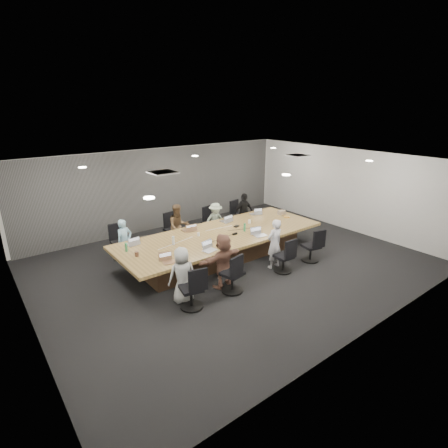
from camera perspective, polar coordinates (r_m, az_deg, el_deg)
floor at (r=9.80m, az=1.43°, el=-6.43°), size 10.00×8.00×0.00m
ceiling at (r=8.96m, az=1.57°, el=9.97°), size 10.00×8.00×0.00m
wall_back at (r=12.54m, az=-10.07°, el=5.79°), size 10.00×0.00×2.80m
wall_front at (r=6.86m, az=23.04°, el=-6.78°), size 10.00×0.00×2.80m
wall_left at (r=7.46m, az=-30.23°, el=-5.85°), size 0.00×8.00×2.80m
wall_right at (r=12.91m, az=19.17°, el=5.40°), size 0.00×8.00×2.80m
curtain at (r=12.47m, az=-9.90°, el=5.72°), size 9.80×0.04×2.80m
conference_table at (r=9.99m, az=-0.35°, el=-3.37°), size 6.00×2.20×0.74m
chair_0 at (r=10.37m, az=-16.52°, el=-3.35°), size 0.57×0.57×0.80m
chair_1 at (r=11.01m, az=-8.28°, el=-1.34°), size 0.60×0.60×0.83m
chair_2 at (r=11.71m, az=-2.39°, el=-0.16°), size 0.58×0.58×0.73m
chair_3 at (r=12.39m, az=2.14°, el=1.01°), size 0.59×0.59×0.76m
chair_4 at (r=7.67m, az=-5.39°, el=-10.93°), size 0.63×0.63×0.78m
chair_5 at (r=8.23m, az=1.35°, el=-8.56°), size 0.63×0.63×0.79m
chair_6 at (r=9.31m, az=9.68°, el=-5.67°), size 0.51×0.51×0.72m
chair_7 at (r=10.09m, az=14.00°, el=-3.95°), size 0.59×0.59×0.74m
person_0 at (r=9.98m, az=-15.90°, el=-2.76°), size 0.51×0.39×1.26m
laptop_0 at (r=9.45m, az=-14.71°, el=-3.10°), size 0.34×0.25×0.02m
person_1 at (r=10.63m, az=-7.42°, el=-0.45°), size 0.75×0.63×1.39m
laptop_1 at (r=10.16m, az=-5.87°, el=-0.98°), size 0.37×0.27×0.02m
person_2 at (r=11.36m, az=-1.39°, el=0.51°), size 0.84×0.57×1.20m
laptop_2 at (r=10.90m, az=0.30°, el=0.52°), size 0.39×0.29×0.02m
person_3 at (r=12.05m, az=3.21°, el=1.92°), size 0.79×0.34×1.34m
laptop_3 at (r=11.63m, az=4.97°, el=1.65°), size 0.34×0.27×0.02m
person_4 at (r=7.81m, az=-6.83°, el=-8.27°), size 0.69×0.51×1.29m
laptop_4 at (r=8.20m, az=-8.84°, el=-6.18°), size 0.35×0.27×0.02m
person_5 at (r=8.36m, az=-0.14°, el=-5.99°), size 1.28×0.51×1.35m
laptop_5 at (r=8.73m, az=-2.33°, el=-4.33°), size 0.37×0.29×0.02m
person_6 at (r=9.41m, az=8.24°, el=-3.21°), size 0.50×0.33×1.36m
laptop_6 at (r=9.74m, az=5.97°, el=-1.88°), size 0.38×0.29×0.02m
bottle_green_left at (r=8.97m, az=-15.68°, el=-3.68°), size 0.08×0.08×0.23m
bottle_green_right at (r=10.02m, az=3.39°, el=-0.54°), size 0.08×0.08×0.23m
bottle_clear at (r=9.15m, az=-8.28°, el=-2.69°), size 0.08×0.08×0.23m
cup_white_far at (r=9.70m, az=-4.19°, el=-1.69°), size 0.09×0.09×0.09m
cup_white_near at (r=10.71m, az=4.18°, el=0.39°), size 0.10×0.10×0.11m
mug_brown at (r=8.66m, az=-14.06°, el=-4.78°), size 0.11×0.11×0.12m
mic_left at (r=9.37m, az=0.13°, el=-2.60°), size 0.15×0.11×0.03m
mic_right at (r=10.41m, az=2.05°, el=-0.36°), size 0.20×0.17×0.03m
stapler at (r=9.77m, az=1.80°, el=-1.60°), size 0.15×0.04×0.06m
canvas_bag at (r=11.70m, az=9.37°, el=1.86°), size 0.26×0.18×0.13m
snack_packet at (r=11.44m, az=10.22°, el=1.16°), size 0.21×0.22×0.04m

